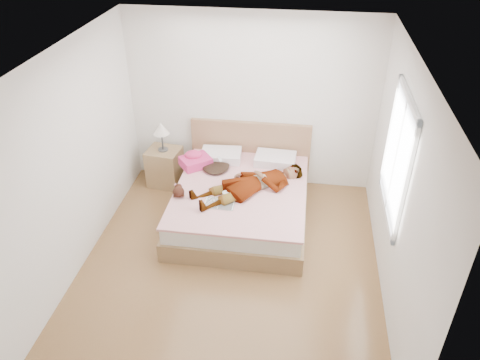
{
  "coord_description": "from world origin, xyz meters",
  "views": [
    {
      "loc": [
        0.74,
        -4.22,
        4.0
      ],
      "look_at": [
        0.0,
        0.85,
        0.7
      ],
      "focal_mm": 35.0,
      "sensor_mm": 36.0,
      "label": 1
    }
  ],
  "objects": [
    {
      "name": "room_shell",
      "position": [
        1.77,
        0.3,
        1.5
      ],
      "size": [
        4.0,
        4.0,
        4.0
      ],
      "color": "white",
      "rests_on": "ground"
    },
    {
      "name": "bed",
      "position": [
        0.0,
        1.04,
        0.28
      ],
      "size": [
        1.8,
        2.08,
        1.0
      ],
      "color": "brown",
      "rests_on": "ground"
    },
    {
      "name": "phone",
      "position": [
        -0.36,
        1.37,
        0.69
      ],
      "size": [
        0.09,
        0.1,
        0.05
      ],
      "primitive_type": "cube",
      "rotation": [
        0.44,
        0.0,
        0.65
      ],
      "color": "silver",
      "rests_on": "bed"
    },
    {
      "name": "plush_toy",
      "position": [
        -0.78,
        0.66,
        0.58
      ],
      "size": [
        0.19,
        0.25,
        0.13
      ],
      "color": "black",
      "rests_on": "bed"
    },
    {
      "name": "woman",
      "position": [
        0.14,
        0.97,
        0.62
      ],
      "size": [
        1.7,
        1.51,
        0.23
      ],
      "primitive_type": "imported",
      "rotation": [
        0.0,
        0.0,
        -0.92
      ],
      "color": "white",
      "rests_on": "bed"
    },
    {
      "name": "ground",
      "position": [
        0.0,
        0.0,
        0.0
      ],
      "size": [
        4.0,
        4.0,
        0.0
      ],
      "primitive_type": "plane",
      "color": "#55351A",
      "rests_on": "ground"
    },
    {
      "name": "nightstand",
      "position": [
        -1.28,
        1.68,
        0.34
      ],
      "size": [
        0.53,
        0.48,
        1.03
      ],
      "color": "olive",
      "rests_on": "ground"
    },
    {
      "name": "magazine",
      "position": [
        -0.22,
        0.54,
        0.52
      ],
      "size": [
        0.39,
        0.26,
        0.02
      ],
      "color": "white",
      "rests_on": "bed"
    },
    {
      "name": "towel",
      "position": [
        -0.74,
        1.44,
        0.6
      ],
      "size": [
        0.53,
        0.51,
        0.22
      ],
      "color": "#DE3C7F",
      "rests_on": "bed"
    },
    {
      "name": "coffee_mug",
      "position": [
        -0.16,
        0.68,
        0.56
      ],
      "size": [
        0.13,
        0.12,
        0.1
      ],
      "color": "white",
      "rests_on": "bed"
    },
    {
      "name": "hair",
      "position": [
        -0.43,
        1.42,
        0.55
      ],
      "size": [
        0.45,
        0.53,
        0.07
      ],
      "primitive_type": "ellipsoid",
      "rotation": [
        0.0,
        0.0,
        0.13
      ],
      "color": "black",
      "rests_on": "bed"
    }
  ]
}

